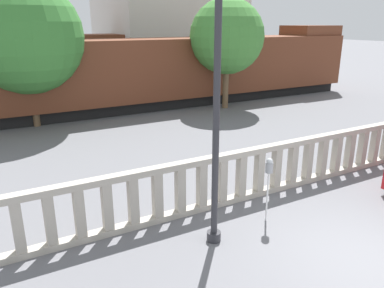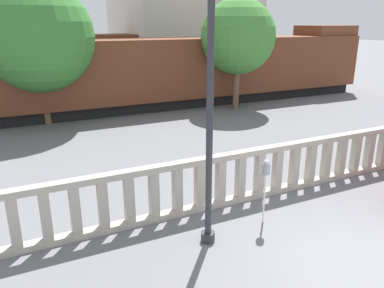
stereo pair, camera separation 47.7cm
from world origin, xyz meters
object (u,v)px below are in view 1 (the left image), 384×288
Objects in this scene: train_near at (130,74)px; parking_meter at (269,171)px; lamppost at (217,87)px; train_far at (45,61)px; tree_left at (227,37)px; tree_right at (26,37)px.

parking_meter is at bearing -96.12° from train_near.
train_near is at bearing 77.38° from lamppost.
lamppost is at bearing -175.34° from parking_meter.
train_near is at bearing -71.64° from train_far.
lamppost is 12.74m from tree_left.
lamppost is 0.22× the size of train_near.
parking_meter is at bearing -119.16° from tree_left.
tree_left is at bearing 60.84° from parking_meter.
tree_left is 0.91× the size of tree_right.
tree_left is (7.29, -10.56, 1.77)m from train_far.
tree_left is at bearing -5.46° from tree_right.
tree_left reaches higher than train_near.
tree_left reaches higher than parking_meter.
train_near is at bearing 155.78° from tree_left.
lamppost is at bearing -89.88° from train_far.
train_near reaches higher than parking_meter.
train_near is 5.04× the size of tree_left.
train_far is 3.82× the size of tree_left.
lamppost reaches higher than tree_right.
parking_meter is at bearing -85.86° from train_far.
train_near is 1.32× the size of train_far.
tree_right reaches higher than train_far.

